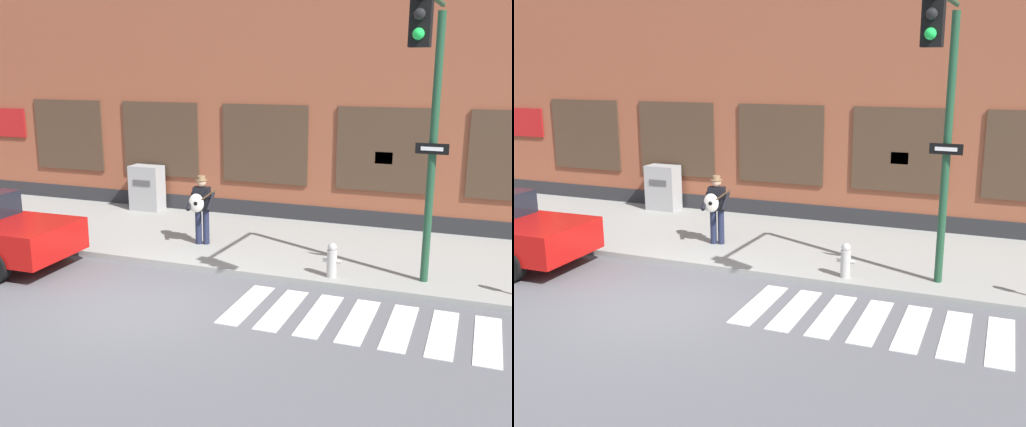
{
  "view_description": "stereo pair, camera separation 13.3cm",
  "coord_description": "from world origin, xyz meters",
  "views": [
    {
      "loc": [
        5.59,
        -8.72,
        4.18
      ],
      "look_at": [
        1.36,
        2.27,
        1.3
      ],
      "focal_mm": 42.0,
      "sensor_mm": 36.0,
      "label": 1
    },
    {
      "loc": [
        5.72,
        -8.67,
        4.18
      ],
      "look_at": [
        1.36,
        2.27,
        1.3
      ],
      "focal_mm": 42.0,
      "sensor_mm": 36.0,
      "label": 2
    }
  ],
  "objects": [
    {
      "name": "building_backdrop",
      "position": [
        -0.0,
        8.48,
        4.12
      ],
      "size": [
        28.0,
        4.06,
        8.26
      ],
      "color": "brown",
      "rests_on": "ground"
    },
    {
      "name": "utility_box",
      "position": [
        -3.48,
        6.04,
        0.78
      ],
      "size": [
        0.92,
        0.56,
        1.3
      ],
      "color": "#9E9E9E",
      "rests_on": "sidewalk"
    },
    {
      "name": "crosswalk",
      "position": [
        4.18,
        0.67,
        0.01
      ],
      "size": [
        5.2,
        1.9,
        0.01
      ],
      "color": "silver",
      "rests_on": "ground"
    },
    {
      "name": "busker",
      "position": [
        -0.46,
        3.44,
        1.05
      ],
      "size": [
        0.75,
        0.6,
        1.63
      ],
      "color": "#1E233D",
      "rests_on": "sidewalk"
    },
    {
      "name": "sidewalk",
      "position": [
        0.0,
        4.23,
        0.06
      ],
      "size": [
        28.0,
        4.51,
        0.13
      ],
      "color": "gray",
      "rests_on": "ground"
    },
    {
      "name": "fire_hydrant",
      "position": [
        2.95,
        2.32,
        0.47
      ],
      "size": [
        0.38,
        0.2,
        0.7
      ],
      "color": "#B2ADA8",
      "rests_on": "sidewalk"
    },
    {
      "name": "ground_plane",
      "position": [
        0.0,
        0.0,
        0.0
      ],
      "size": [
        160.0,
        160.0,
        0.0
      ],
      "primitive_type": "plane",
      "color": "#56565B"
    },
    {
      "name": "traffic_light",
      "position": [
        4.64,
        1.75,
        3.71
      ],
      "size": [
        0.6,
        2.68,
        5.21
      ],
      "color": "#1E472D",
      "rests_on": "sidewalk"
    }
  ]
}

